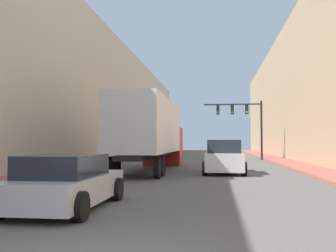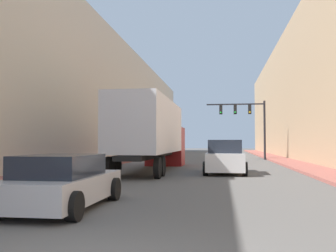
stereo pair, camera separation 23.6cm
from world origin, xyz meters
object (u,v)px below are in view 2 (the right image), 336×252
Objects in this scene: semi_truck at (153,132)px; sedan_car at (62,183)px; traffic_signal_gantry at (248,118)px; suv_car at (225,158)px.

sedan_car is at bearing -89.73° from semi_truck.
traffic_signal_gantry is at bearing 76.80° from sedan_car.
sedan_car is at bearing -109.97° from suv_car.
sedan_car is 0.93× the size of suv_car.
suv_car is (4.12, 11.32, 0.19)m from sedan_car.
semi_truck is at bearing -113.69° from traffic_signal_gantry.
traffic_signal_gantry reaches higher than sedan_car.
sedan_car is 28.37m from traffic_signal_gantry.
semi_truck is 2.68× the size of suv_car.
traffic_signal_gantry is (6.43, 27.42, 3.36)m from sedan_car.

